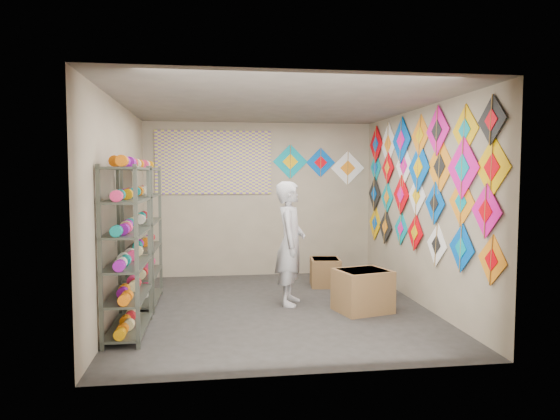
{
  "coord_description": "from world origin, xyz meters",
  "views": [
    {
      "loc": [
        -0.84,
        -6.54,
        1.8
      ],
      "look_at": [
        0.1,
        0.3,
        1.3
      ],
      "focal_mm": 32.0,
      "sensor_mm": 36.0,
      "label": 1
    }
  ],
  "objects": [
    {
      "name": "carton_a",
      "position": [
        1.11,
        -0.32,
        0.27
      ],
      "size": [
        0.78,
        0.7,
        0.55
      ],
      "primitive_type": "cube",
      "rotation": [
        0.0,
        0.0,
        0.26
      ],
      "color": "brown",
      "rests_on": "ground"
    },
    {
      "name": "string_spools",
      "position": [
        -1.78,
        -0.2,
        1.05
      ],
      "size": [
        0.12,
        2.36,
        0.12
      ],
      "color": "#FF2F72",
      "rests_on": "ground"
    },
    {
      "name": "ground",
      "position": [
        0.0,
        0.0,
        0.0
      ],
      "size": [
        4.5,
        4.5,
        0.0
      ],
      "primitive_type": "plane",
      "color": "#2B2826"
    },
    {
      "name": "kite_wall_display",
      "position": [
        1.98,
        0.0,
        1.71
      ],
      "size": [
        0.06,
        4.27,
        2.04
      ],
      "color": "orange",
      "rests_on": "room_walls"
    },
    {
      "name": "room_walls",
      "position": [
        0.0,
        0.0,
        1.64
      ],
      "size": [
        4.5,
        4.5,
        4.5
      ],
      "color": "tan",
      "rests_on": "ground"
    },
    {
      "name": "shelf_rack_front",
      "position": [
        -1.78,
        -0.85,
        0.95
      ],
      "size": [
        0.4,
        1.1,
        1.9
      ],
      "primitive_type": "cube",
      "color": "#4C5147",
      "rests_on": "ground"
    },
    {
      "name": "back_wall_kites",
      "position": [
        1.08,
        2.24,
        1.97
      ],
      "size": [
        1.67,
        0.02,
        0.73
      ],
      "color": "#0195A8",
      "rests_on": "room_walls"
    },
    {
      "name": "shelf_rack_back",
      "position": [
        -1.78,
        0.45,
        0.95
      ],
      "size": [
        0.4,
        1.1,
        1.9
      ],
      "primitive_type": "cube",
      "color": "#4C5147",
      "rests_on": "ground"
    },
    {
      "name": "carton_c",
      "position": [
        0.96,
        1.22,
        0.22
      ],
      "size": [
        0.52,
        0.56,
        0.44
      ],
      "primitive_type": "cube",
      "rotation": [
        0.0,
        0.0,
        -0.12
      ],
      "color": "brown",
      "rests_on": "ground"
    },
    {
      "name": "poster",
      "position": [
        -0.8,
        2.23,
        2.0
      ],
      "size": [
        2.0,
        0.01,
        1.1
      ],
      "primitive_type": "cube",
      "color": "#6D4BA3",
      "rests_on": "room_walls"
    },
    {
      "name": "carton_b",
      "position": [
        1.39,
        0.43,
        0.2
      ],
      "size": [
        0.55,
        0.48,
        0.41
      ],
      "primitive_type": "cube",
      "rotation": [
        0.0,
        0.0,
        -0.14
      ],
      "color": "brown",
      "rests_on": "ground"
    },
    {
      "name": "shopkeeper",
      "position": [
        0.23,
        0.18,
        0.85
      ],
      "size": [
        0.83,
        0.72,
        1.7
      ],
      "primitive_type": "imported",
      "rotation": [
        0.0,
        0.0,
        1.3
      ],
      "color": "silver",
      "rests_on": "ground"
    }
  ]
}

